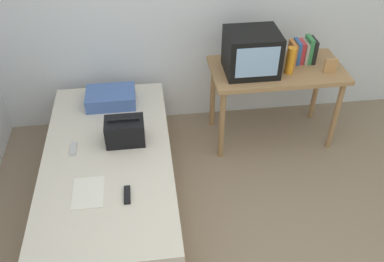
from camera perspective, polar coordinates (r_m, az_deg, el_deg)
The scene contains 11 objects.
bed at distance 3.41m, azimuth -11.00°, elevation -6.23°, with size 1.00×2.00×0.48m.
desk at distance 3.82m, azimuth 11.35°, elevation 7.15°, with size 1.16×0.60×0.75m.
tv at distance 3.60m, azimuth 8.11°, elevation 10.55°, with size 0.44×0.39×0.36m.
water_bottle at distance 3.66m, azimuth 13.24°, elevation 9.31°, with size 0.07×0.07×0.24m, color orange.
book_row at distance 3.87m, azimuth 14.82°, elevation 10.47°, with size 0.22×0.16×0.23m.
picture_frame at distance 3.79m, azimuth 18.31°, elevation 8.41°, with size 0.11×0.02×0.13m, color #B27F4C.
pillow at distance 3.75m, azimuth -10.98°, elevation 4.49°, with size 0.42×0.30×0.12m, color #4766AD.
handbag at distance 3.28m, azimuth -9.12°, elevation -0.02°, with size 0.30×0.20×0.22m.
magazine at distance 2.99m, azimuth -13.95°, elevation -8.12°, with size 0.21×0.29×0.01m, color white.
remote_dark at distance 2.91m, azimuth -8.81°, elevation -8.57°, with size 0.04×0.16×0.02m, color black.
remote_silver at distance 3.35m, azimuth -15.79°, elevation -2.31°, with size 0.04×0.14×0.02m, color #B7B7BC.
Camera 1 is at (-0.58, -1.57, 2.60)m, focal length 39.23 mm.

